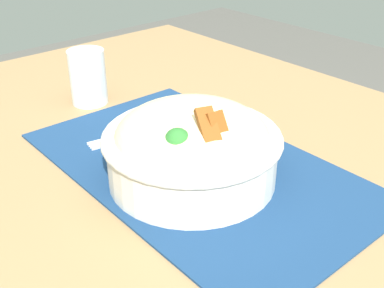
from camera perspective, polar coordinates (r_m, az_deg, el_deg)
table at (r=0.70m, az=1.38°, el=-7.86°), size 1.17×0.82×0.77m
placemat at (r=0.65m, az=0.66°, el=-2.69°), size 0.48×0.29×0.00m
bowl at (r=0.59m, az=-0.00°, el=-0.18°), size 0.23×0.23×0.12m
fork at (r=0.72m, az=-7.74°, el=0.82°), size 0.04×0.13×0.00m
drinking_glass at (r=0.84m, az=-12.06°, el=7.32°), size 0.06×0.06×0.09m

